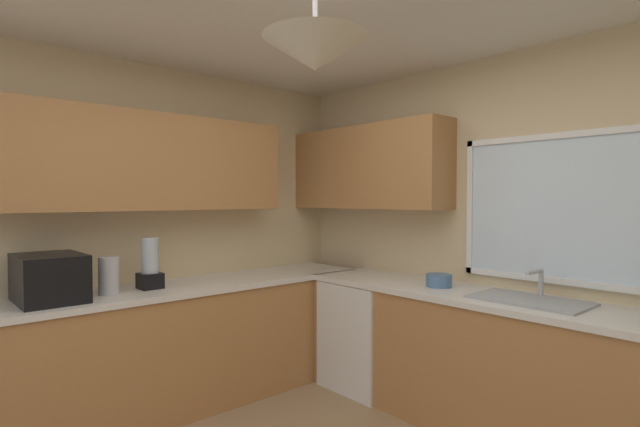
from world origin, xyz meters
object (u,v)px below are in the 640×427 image
Objects in this scene: dishwasher at (368,334)px; sink_assembly at (530,300)px; microwave at (49,278)px; bowl at (439,280)px; blender_appliance at (150,266)px; kettle at (109,276)px.

sink_assembly is (1.31, 0.04, 0.48)m from dishwasher.
dishwasher is at bearing 73.12° from microwave.
microwave is 0.72× the size of sink_assembly.
bowl is 2.05m from blender_appliance.
dishwasher is 1.40m from sink_assembly.
kettle is 0.69× the size of blender_appliance.
dishwasher is 2.03m from kettle.
blender_appliance is at bearing 90.00° from microwave.
microwave is at bearing -93.31° from kettle.
bowl is at bearing 2.62° from dishwasher.
sink_assembly is at bearing 48.29° from microwave.
kettle is 1.35× the size of bowl.
kettle reaches higher than bowl.
microwave is at bearing -131.71° from sink_assembly.
microwave is 0.63m from blender_appliance.
bowl is at bearing 55.14° from kettle.
bowl is at bearing 59.18° from microwave.
sink_assembly is 0.66m from bowl.
bowl is at bearing 50.13° from blender_appliance.
blender_appliance is (-0.02, 0.28, 0.04)m from kettle.
sink_assembly is (1.97, 2.21, -0.14)m from microwave.
kettle is at bearing -136.28° from sink_assembly.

